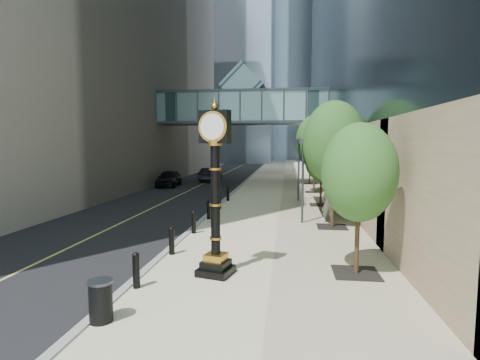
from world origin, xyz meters
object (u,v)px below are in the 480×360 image
(trash_bin, at_px, (101,302))
(car_far, at_px, (211,174))
(street_clock, at_px, (215,202))
(car_near, at_px, (169,178))
(pedestrian, at_px, (328,204))

(trash_bin, xyz_separation_m, car_far, (-4.09, 31.65, 0.23))
(street_clock, xyz_separation_m, car_near, (-9.02, 23.04, -1.54))
(street_clock, xyz_separation_m, trash_bin, (-1.99, -3.35, -1.81))
(trash_bin, distance_m, pedestrian, 13.24)
(street_clock, distance_m, car_far, 28.99)
(pedestrian, bearing_deg, street_clock, 51.68)
(trash_bin, height_order, car_far, car_far)
(street_clock, relative_size, car_near, 1.16)
(trash_bin, relative_size, pedestrian, 0.48)
(car_near, relative_size, car_far, 1.03)
(street_clock, height_order, trash_bin, street_clock)
(pedestrian, distance_m, car_far, 22.47)
(pedestrian, distance_m, car_near, 19.79)
(trash_bin, xyz_separation_m, pedestrian, (6.21, 11.68, 0.49))
(car_far, bearing_deg, car_near, 65.06)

